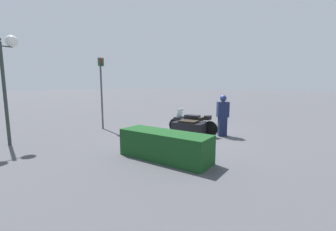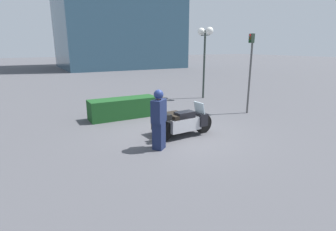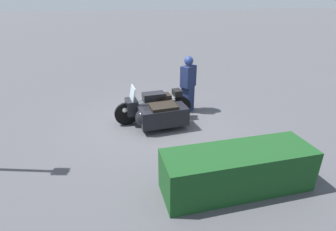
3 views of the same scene
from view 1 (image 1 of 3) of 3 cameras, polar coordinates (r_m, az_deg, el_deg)
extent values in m
plane|color=#4C4C51|center=(10.30, 5.27, -5.05)|extent=(160.00, 160.00, 0.00)
cylinder|color=black|center=(10.81, 2.00, -2.51)|extent=(0.70, 0.15, 0.70)
cylinder|color=black|center=(10.11, 10.57, -3.38)|extent=(0.70, 0.15, 0.70)
cylinder|color=black|center=(9.84, 5.53, -4.05)|extent=(0.55, 0.14, 0.54)
cube|color=#B7B7BC|center=(10.41, 6.15, -2.29)|extent=(1.23, 0.47, 0.45)
cube|color=black|center=(10.36, 6.18, -0.52)|extent=(0.68, 0.42, 0.24)
cube|color=black|center=(10.25, 7.57, -0.74)|extent=(0.51, 0.41, 0.12)
cube|color=black|center=(10.69, 2.84, -1.48)|extent=(0.36, 0.55, 0.44)
cube|color=silver|center=(10.61, 3.06, 0.71)|extent=(0.15, 0.52, 0.40)
sphere|color=white|center=(10.81, 1.80, -1.74)|extent=(0.18, 0.18, 0.18)
cube|color=black|center=(9.84, 5.25, -3.21)|extent=(1.41, 0.77, 0.50)
sphere|color=black|center=(10.09, 2.28, -2.75)|extent=(0.47, 0.48, 0.47)
cube|color=black|center=(9.79, 5.28, -1.54)|extent=(0.79, 0.63, 0.09)
cube|color=black|center=(10.06, 10.05, -0.56)|extent=(0.26, 0.37, 0.18)
cube|color=#192347|center=(10.37, 13.63, -2.73)|extent=(0.46, 0.46, 0.86)
cube|color=#192347|center=(10.25, 13.77, 1.50)|extent=(0.58, 0.55, 0.68)
sphere|color=tan|center=(10.21, 13.85, 4.05)|extent=(0.23, 0.23, 0.23)
sphere|color=navy|center=(10.21, 13.86, 4.27)|extent=(0.29, 0.29, 0.29)
cube|color=#19471E|center=(7.01, -0.86, -7.64)|extent=(2.97, 0.94, 0.87)
cylinder|color=#2D3833|center=(10.40, -36.07, 4.30)|extent=(0.12, 0.12, 3.85)
cylinder|color=#2D3833|center=(10.48, -36.89, 14.01)|extent=(0.05, 0.79, 0.05)
sphere|color=white|center=(10.65, -34.90, 15.24)|extent=(0.44, 0.44, 0.44)
cylinder|color=#4C4C4C|center=(12.03, -16.47, 4.28)|extent=(0.09, 0.09, 3.21)
cube|color=#334738|center=(12.01, -16.70, 12.90)|extent=(0.20, 0.29, 0.40)
sphere|color=red|center=(11.96, -16.58, 13.55)|extent=(0.11, 0.11, 0.11)
sphere|color=#462D06|center=(11.95, -16.56, 12.93)|extent=(0.11, 0.11, 0.11)
sphere|color=#07350F|center=(11.94, -16.53, 12.31)|extent=(0.11, 0.11, 0.11)
camera|label=2|loc=(16.29, 34.51, 9.20)|focal=28.00mm
camera|label=3|loc=(6.63, -41.25, 16.43)|focal=28.00mm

